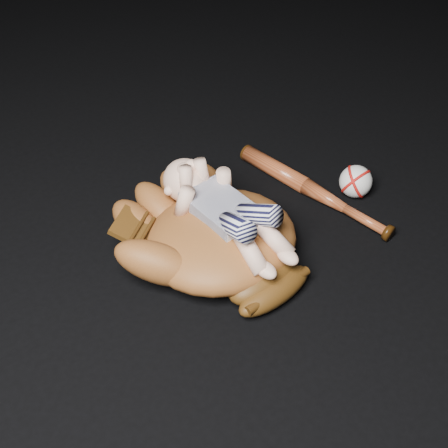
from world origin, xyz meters
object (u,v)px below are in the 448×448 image
object	(u,v)px
baseball_glove	(221,233)
baseball	(356,181)
baseball_bat	(314,191)
newborn_baby	(230,211)

from	to	relation	value
baseball_glove	baseball	distance (m)	0.39
baseball_bat	baseball	distance (m)	0.10
baseball_glove	newborn_baby	world-z (taller)	newborn_baby
newborn_baby	baseball	bearing A→B (deg)	-4.10
baseball_bat	baseball	bearing A→B (deg)	-30.79
baseball_bat	newborn_baby	bearing A→B (deg)	-172.40
baseball	baseball_glove	bearing A→B (deg)	177.15
baseball_bat	baseball	xyz separation A→B (m)	(0.09, -0.05, 0.02)
baseball_glove	baseball_bat	size ratio (longest dim) A/B	1.05
baseball_bat	baseball	world-z (taller)	baseball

